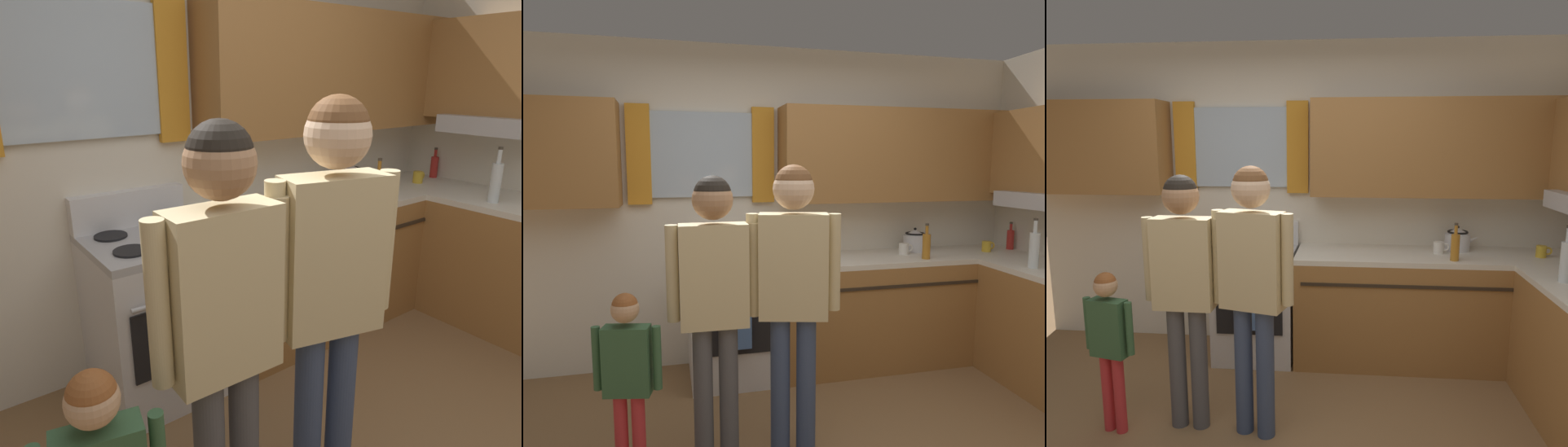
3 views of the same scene
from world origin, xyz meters
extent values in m
cube|color=silver|center=(0.00, 1.90, 1.30)|extent=(4.60, 0.10, 2.60)
cube|color=silver|center=(-0.45, 1.83, 1.73)|extent=(0.79, 0.03, 0.67)
cube|color=orange|center=(-0.93, 1.82, 1.73)|extent=(0.18, 0.04, 0.77)
cube|color=orange|center=(0.04, 1.82, 1.73)|extent=(0.18, 0.04, 0.77)
cube|color=#9E6B38|center=(-1.68, 1.69, 1.73)|extent=(1.24, 0.32, 0.77)
cube|color=#9E6B38|center=(1.24, 1.69, 1.73)|extent=(2.13, 0.32, 0.77)
cube|color=#9E6B38|center=(1.18, 1.54, 0.43)|extent=(2.23, 0.62, 0.86)
cube|color=silver|center=(1.18, 1.54, 0.88)|extent=(2.23, 0.62, 0.04)
cube|color=#2D2319|center=(1.18, 1.23, 0.72)|extent=(2.11, 0.01, 0.02)
cube|color=silver|center=(-0.27, 1.54, 0.43)|extent=(0.64, 0.62, 0.86)
cube|color=black|center=(-0.27, 1.23, 0.48)|extent=(0.52, 0.01, 0.36)
cylinder|color=#ADADB2|center=(-0.27, 1.20, 0.70)|extent=(0.52, 0.02, 0.02)
cube|color=#ADADB2|center=(-0.27, 1.54, 0.88)|extent=(0.64, 0.62, 0.04)
cube|color=silver|center=(-0.27, 1.81, 1.00)|extent=(0.64, 0.08, 0.20)
cylinder|color=black|center=(-0.43, 1.40, 0.91)|extent=(0.17, 0.17, 0.01)
cylinder|color=black|center=(-0.11, 1.40, 0.91)|extent=(0.17, 0.17, 0.01)
cylinder|color=black|center=(-0.43, 1.68, 0.91)|extent=(0.17, 0.17, 0.01)
cylinder|color=black|center=(-0.11, 1.68, 0.91)|extent=(0.17, 0.17, 0.01)
cube|color=#4C72B7|center=(-0.27, 1.19, 0.52)|extent=(0.20, 0.02, 0.34)
cylinder|color=silver|center=(1.85, 0.84, 1.03)|extent=(0.07, 0.07, 0.26)
cylinder|color=#B27223|center=(1.28, 1.34, 1.00)|extent=(0.06, 0.06, 0.20)
cylinder|color=#B27223|center=(1.28, 1.34, 1.14)|extent=(0.02, 0.02, 0.07)
cylinder|color=#3F382D|center=(1.28, 1.34, 1.18)|extent=(0.03, 0.03, 0.02)
cylinder|color=white|center=(1.20, 1.56, 0.95)|extent=(0.08, 0.08, 0.09)
torus|color=white|center=(1.25, 1.56, 0.95)|extent=(0.07, 0.01, 0.07)
cylinder|color=gold|center=(1.96, 1.51, 0.95)|extent=(0.08, 0.08, 0.09)
torus|color=gold|center=(2.01, 1.51, 0.95)|extent=(0.06, 0.01, 0.06)
cylinder|color=silver|center=(1.37, 1.68, 0.97)|extent=(0.20, 0.20, 0.14)
cone|color=silver|center=(1.37, 1.68, 1.06)|extent=(0.18, 0.18, 0.05)
sphere|color=black|center=(1.37, 1.68, 1.09)|extent=(0.02, 0.02, 0.02)
cone|color=silver|center=(1.50, 1.68, 1.00)|extent=(0.09, 0.04, 0.07)
torus|color=black|center=(1.37, 1.68, 1.05)|extent=(0.17, 0.17, 0.02)
cylinder|color=#4C4C51|center=(-0.43, 0.48, 0.39)|extent=(0.11, 0.11, 0.78)
cylinder|color=#4C4C51|center=(-0.57, 0.48, 0.39)|extent=(0.11, 0.11, 0.78)
cube|color=#D1BC8C|center=(-0.50, 0.48, 1.06)|extent=(0.36, 0.16, 0.56)
cylinder|color=#D1BC8C|center=(-0.28, 0.47, 1.08)|extent=(0.07, 0.07, 0.51)
cylinder|color=#D1BC8C|center=(-0.71, 0.48, 1.08)|extent=(0.07, 0.07, 0.51)
sphere|color=#A87A56|center=(-0.50, 0.48, 1.47)|extent=(0.22, 0.22, 0.22)
sphere|color=black|center=(-0.50, 0.48, 1.49)|extent=(0.20, 0.20, 0.20)
cylinder|color=#38476B|center=(0.00, 0.42, 0.41)|extent=(0.11, 0.11, 0.81)
cylinder|color=#38476B|center=(-0.14, 0.46, 0.41)|extent=(0.11, 0.11, 0.81)
cube|color=#D1BC8C|center=(-0.07, 0.44, 1.10)|extent=(0.40, 0.25, 0.58)
cylinder|color=#D1BC8C|center=(0.14, 0.38, 1.12)|extent=(0.07, 0.07, 0.53)
cylinder|color=#D1BC8C|center=(-0.28, 0.49, 1.12)|extent=(0.07, 0.07, 0.53)
sphere|color=beige|center=(-0.07, 0.44, 1.52)|extent=(0.22, 0.22, 0.22)
sphere|color=brown|center=(-0.07, 0.44, 1.55)|extent=(0.21, 0.21, 0.21)
cylinder|color=red|center=(-0.90, 0.37, 0.25)|extent=(0.07, 0.07, 0.50)
cylinder|color=red|center=(-0.99, 0.39, 0.25)|extent=(0.07, 0.07, 0.50)
cube|color=#335938|center=(-0.94, 0.38, 0.68)|extent=(0.24, 0.14, 0.35)
cylinder|color=#335938|center=(-0.80, 0.35, 0.69)|extent=(0.04, 0.04, 0.33)
cylinder|color=#335938|center=(-1.09, 0.41, 0.69)|extent=(0.04, 0.04, 0.33)
sphere|color=tan|center=(-0.94, 0.38, 0.94)|extent=(0.14, 0.14, 0.14)
sphere|color=brown|center=(-0.94, 0.38, 0.96)|extent=(0.13, 0.13, 0.13)
camera|label=1|loc=(-1.19, -0.64, 1.70)|focal=32.30mm
camera|label=2|loc=(-0.72, -1.98, 1.64)|focal=32.33mm
camera|label=3|loc=(0.49, -2.18, 1.79)|focal=32.55mm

